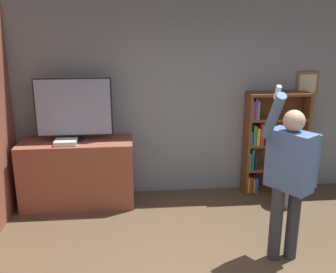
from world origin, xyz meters
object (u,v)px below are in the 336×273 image
object	(u,v)px
television	(74,109)
bookshelf	(270,144)
game_console	(66,142)
person	(289,172)
waste_bin	(286,189)

from	to	relation	value
television	bookshelf	distance (m)	2.75
television	game_console	distance (m)	0.44
game_console	bookshelf	xyz separation A→B (m)	(2.79, 0.27, -0.19)
person	waste_bin	xyz separation A→B (m)	(0.53, 1.24, -0.75)
waste_bin	bookshelf	bearing A→B (deg)	105.24
bookshelf	person	world-z (taller)	person
bookshelf	person	size ratio (longest dim) A/B	0.78
game_console	waste_bin	world-z (taller)	game_console
person	television	bearing A→B (deg)	-159.09
television	person	size ratio (longest dim) A/B	0.53
game_console	bookshelf	world-z (taller)	bookshelf
television	waste_bin	bearing A→B (deg)	-6.58
bookshelf	waste_bin	distance (m)	0.67
person	bookshelf	bearing A→B (deg)	131.64
game_console	person	xyz separation A→B (m)	(2.38, -1.40, 0.05)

